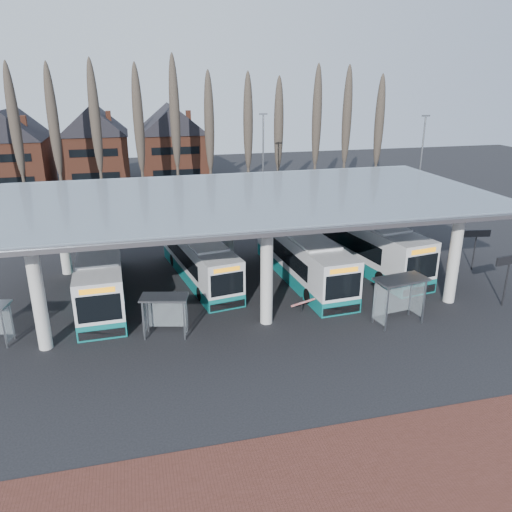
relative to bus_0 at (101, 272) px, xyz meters
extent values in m
plane|color=black|center=(9.34, -8.82, -1.60)|extent=(140.00, 140.00, 0.00)
cylinder|color=silver|center=(-2.66, -6.32, 1.40)|extent=(0.70, 0.70, 6.00)
cylinder|color=silver|center=(-2.66, 4.68, 1.40)|extent=(0.70, 0.70, 6.00)
cylinder|color=silver|center=(9.34, -6.32, 1.40)|extent=(0.70, 0.70, 6.00)
cylinder|color=silver|center=(9.34, 4.68, 1.40)|extent=(0.70, 0.70, 6.00)
cylinder|color=silver|center=(21.34, -6.32, 1.40)|extent=(0.70, 0.70, 6.00)
cylinder|color=silver|center=(21.34, 4.68, 1.40)|extent=(0.70, 0.70, 6.00)
cube|color=gray|center=(9.34, -0.82, 4.65)|extent=(32.00, 16.00, 0.12)
cube|color=silver|center=(9.34, -0.82, 4.72)|extent=(31.50, 15.50, 0.04)
cone|color=#473D33|center=(-8.66, 24.18, 5.65)|extent=(0.36, 0.36, 14.50)
ellipsoid|color=#473D33|center=(-8.66, 24.18, 7.39)|extent=(1.10, 1.10, 11.02)
cone|color=#473D33|center=(-4.66, 24.18, 5.65)|extent=(0.36, 0.36, 14.50)
ellipsoid|color=#473D33|center=(-4.66, 24.18, 7.39)|extent=(1.10, 1.10, 11.02)
cone|color=#473D33|center=(-0.66, 24.18, 5.65)|extent=(0.36, 0.36, 14.50)
ellipsoid|color=#473D33|center=(-0.66, 24.18, 7.39)|extent=(1.10, 1.10, 11.02)
cone|color=#473D33|center=(3.34, 24.18, 5.65)|extent=(0.36, 0.36, 14.50)
ellipsoid|color=#473D33|center=(3.34, 24.18, 7.39)|extent=(1.10, 1.10, 11.02)
cone|color=#473D33|center=(7.34, 24.18, 5.65)|extent=(0.36, 0.36, 14.50)
ellipsoid|color=#473D33|center=(7.34, 24.18, 7.39)|extent=(1.10, 1.10, 11.02)
cone|color=#473D33|center=(11.34, 24.18, 5.65)|extent=(0.36, 0.36, 14.50)
ellipsoid|color=#473D33|center=(11.34, 24.18, 7.39)|extent=(1.10, 1.10, 11.02)
cone|color=#473D33|center=(15.34, 24.18, 5.65)|extent=(0.36, 0.36, 14.50)
ellipsoid|color=#473D33|center=(15.34, 24.18, 7.39)|extent=(1.10, 1.10, 11.02)
cone|color=#473D33|center=(19.34, 24.18, 5.65)|extent=(0.36, 0.36, 14.50)
ellipsoid|color=#473D33|center=(19.34, 24.18, 7.39)|extent=(1.10, 1.10, 11.02)
cone|color=#473D33|center=(23.34, 24.18, 5.65)|extent=(0.36, 0.36, 14.50)
ellipsoid|color=#473D33|center=(23.34, 24.18, 7.39)|extent=(1.10, 1.10, 11.02)
cone|color=#473D33|center=(27.34, 24.18, 5.65)|extent=(0.36, 0.36, 14.50)
ellipsoid|color=#473D33|center=(27.34, 24.18, 7.39)|extent=(1.10, 1.10, 11.02)
cone|color=#473D33|center=(31.34, 24.18, 5.65)|extent=(0.36, 0.36, 14.50)
ellipsoid|color=#473D33|center=(31.34, 24.18, 7.39)|extent=(1.10, 1.10, 11.02)
cube|color=brown|center=(-11.16, 35.18, 1.90)|extent=(8.00, 10.00, 7.00)
pyramid|color=black|center=(-11.16, 35.18, 8.90)|extent=(8.30, 10.30, 3.50)
cube|color=brown|center=(-1.66, 35.18, 1.90)|extent=(8.00, 10.00, 7.00)
pyramid|color=black|center=(-1.66, 35.18, 8.90)|extent=(8.30, 10.30, 3.50)
cube|color=brown|center=(7.84, 35.18, 1.90)|extent=(8.00, 10.00, 7.00)
pyramid|color=black|center=(7.84, 35.18, 8.90)|extent=(8.30, 10.30, 3.50)
cylinder|color=slate|center=(15.34, 17.18, 3.40)|extent=(0.16, 0.16, 10.00)
cube|color=slate|center=(15.34, 17.18, 8.50)|extent=(0.80, 0.15, 0.15)
cylinder|color=slate|center=(29.34, 11.18, 3.40)|extent=(0.16, 0.16, 10.00)
cube|color=slate|center=(29.34, 11.18, 8.50)|extent=(0.80, 0.15, 0.15)
cube|color=silver|center=(0.00, -0.08, 0.23)|extent=(2.98, 12.30, 2.85)
cube|color=#0D6967|center=(0.00, -0.08, -1.14)|extent=(3.00, 12.32, 0.92)
cube|color=silver|center=(0.00, -0.08, 1.71)|extent=(2.57, 7.40, 0.18)
cube|color=black|center=(-0.01, 0.43, 0.33)|extent=(2.91, 8.88, 1.12)
cube|color=black|center=(0.19, -6.17, 0.28)|extent=(2.29, 0.13, 1.53)
cube|color=black|center=(-0.19, 6.01, 0.33)|extent=(2.21, 0.13, 1.22)
cube|color=orange|center=(0.19, -6.17, 1.30)|extent=(1.82, 0.11, 0.31)
cube|color=black|center=(0.19, -6.16, -1.25)|extent=(2.47, 0.16, 0.51)
cylinder|color=black|center=(-1.05, -3.98, -1.11)|extent=(0.32, 0.99, 0.98)
cylinder|color=black|center=(1.30, -3.91, -1.11)|extent=(0.32, 0.99, 0.98)
cylinder|color=black|center=(-1.28, 3.45, -1.11)|extent=(0.32, 0.99, 0.98)
cylinder|color=black|center=(1.07, 3.52, -1.11)|extent=(0.32, 0.99, 0.98)
cube|color=silver|center=(6.55, 1.30, 0.08)|extent=(4.18, 11.43, 2.61)
cube|color=#0D6967|center=(6.55, 1.30, -1.18)|extent=(4.20, 11.46, 0.84)
cube|color=silver|center=(6.55, 1.30, 1.43)|extent=(3.21, 6.98, 0.17)
cube|color=black|center=(6.47, 1.76, 0.17)|extent=(3.70, 8.35, 1.03)
cube|color=black|center=(7.46, -4.20, 0.12)|extent=(2.07, 0.40, 1.40)
cube|color=black|center=(5.64, 6.80, 0.17)|extent=(2.00, 0.39, 1.12)
cube|color=orange|center=(7.46, -4.20, 1.06)|extent=(1.65, 0.32, 0.28)
cube|color=black|center=(7.46, -4.20, -1.28)|extent=(2.24, 0.44, 0.47)
cylinder|color=black|center=(6.07, -2.37, -1.16)|extent=(0.40, 0.93, 0.90)
cylinder|color=black|center=(8.19, -2.02, -1.16)|extent=(0.40, 0.93, 0.90)
cylinder|color=black|center=(4.95, 4.34, -1.16)|extent=(0.40, 0.93, 0.90)
cylinder|color=black|center=(7.08, 4.70, -1.16)|extent=(0.40, 0.93, 0.90)
cube|color=silver|center=(13.52, -0.50, 0.22)|extent=(3.38, 12.29, 2.83)
cube|color=#0D6967|center=(13.52, -0.50, -1.15)|extent=(3.40, 12.31, 0.91)
cube|color=silver|center=(13.52, -0.50, 1.69)|extent=(2.80, 7.43, 0.18)
cube|color=black|center=(13.49, 0.01, 0.32)|extent=(3.20, 8.90, 1.11)
cube|color=black|center=(13.92, -6.54, 0.27)|extent=(2.27, 0.21, 1.52)
cube|color=black|center=(13.12, 5.54, 0.32)|extent=(2.19, 0.21, 1.21)
cube|color=orange|center=(13.92, -6.54, 1.28)|extent=(1.81, 0.17, 0.30)
cube|color=black|center=(13.92, -6.53, -1.25)|extent=(2.45, 0.24, 0.51)
cylinder|color=black|center=(12.61, -4.41, -1.12)|extent=(0.35, 0.99, 0.97)
cylinder|color=black|center=(14.94, -4.26, -1.12)|extent=(0.35, 0.99, 0.97)
cylinder|color=black|center=(12.12, 2.96, -1.12)|extent=(0.35, 0.99, 0.97)
cylinder|color=black|center=(14.45, 3.11, -1.12)|extent=(0.35, 0.99, 0.97)
cube|color=silver|center=(18.95, 1.29, 0.34)|extent=(4.74, 13.24, 3.03)
cube|color=#0D6967|center=(18.95, 1.29, -1.12)|extent=(4.76, 13.27, 0.97)
cube|color=silver|center=(18.95, 1.29, 1.91)|extent=(3.66, 8.07, 0.19)
cube|color=black|center=(18.87, 1.83, 0.45)|extent=(4.22, 9.66, 1.19)
cube|color=black|center=(19.96, -5.09, 0.40)|extent=(2.41, 0.44, 1.62)
cube|color=black|center=(17.95, 7.68, 0.45)|extent=(2.32, 0.43, 1.30)
cube|color=orange|center=(19.96, -5.09, 1.48)|extent=(1.91, 0.35, 0.32)
cube|color=black|center=(19.95, -5.08, -1.22)|extent=(2.60, 0.49, 0.54)
cylinder|color=black|center=(18.36, -2.96, -1.08)|extent=(0.46, 1.07, 1.04)
cylinder|color=black|center=(20.82, -2.57, -1.08)|extent=(0.46, 1.07, 1.04)
cylinder|color=black|center=(17.13, 4.83, -1.08)|extent=(0.46, 1.07, 1.04)
cylinder|color=black|center=(19.60, 5.22, -1.08)|extent=(0.46, 1.07, 1.04)
cube|color=gray|center=(-4.65, -5.83, -0.50)|extent=(0.08, 0.08, 2.21)
cube|color=gray|center=(-4.45, -4.88, -0.50)|extent=(0.08, 0.08, 2.21)
cube|color=silver|center=(-4.51, -5.37, -0.46)|extent=(0.23, 0.96, 1.76)
cube|color=gray|center=(2.42, -6.72, -0.47)|extent=(0.09, 0.09, 2.26)
cube|color=gray|center=(4.52, -7.24, -0.47)|extent=(0.09, 0.09, 2.26)
cube|color=gray|center=(2.66, -5.76, -0.47)|extent=(0.09, 0.09, 2.26)
cube|color=gray|center=(4.76, -6.28, -0.47)|extent=(0.09, 0.09, 2.26)
cube|color=gray|center=(3.59, -6.50, 0.70)|extent=(2.76, 1.83, 0.09)
cube|color=silver|center=(3.72, -5.97, -0.43)|extent=(2.11, 0.55, 1.81)
cube|color=silver|center=(2.49, -6.23, -0.43)|extent=(0.27, 0.97, 1.81)
cube|color=silver|center=(4.68, -6.77, -0.43)|extent=(0.27, 0.97, 1.81)
cube|color=gray|center=(15.51, -8.96, -0.27)|extent=(0.10, 0.10, 2.66)
cube|color=gray|center=(18.04, -8.60, -0.27)|extent=(0.10, 0.10, 2.66)
cube|color=gray|center=(15.34, -7.80, -0.27)|extent=(0.10, 0.10, 2.66)
cube|color=gray|center=(17.87, -7.44, -0.27)|extent=(0.10, 0.10, 2.66)
cube|color=gray|center=(16.69, -8.20, 1.11)|extent=(3.16, 1.90, 0.11)
cube|color=silver|center=(16.60, -7.57, -0.22)|extent=(2.53, 0.41, 2.13)
cube|color=silver|center=(15.37, -8.39, -0.22)|extent=(0.21, 1.17, 2.13)
cube|color=silver|center=(18.01, -8.01, -0.22)|extent=(0.21, 1.17, 2.13)
cylinder|color=black|center=(24.23, -7.68, 0.02)|extent=(0.10, 0.10, 3.24)
cube|color=black|center=(24.23, -7.68, 1.44)|extent=(2.22, 0.52, 0.56)
cylinder|color=black|center=(26.37, -1.78, -0.12)|extent=(0.09, 0.09, 2.96)
cube|color=black|center=(26.37, -1.78, 1.17)|extent=(2.03, 0.39, 0.51)
cube|color=black|center=(11.77, -5.52, -1.11)|extent=(0.07, 0.07, 0.99)
cube|color=red|center=(11.77, -5.97, -0.75)|extent=(1.87, 0.80, 0.09)
camera|label=1|loc=(2.45, -31.39, 11.77)|focal=35.00mm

